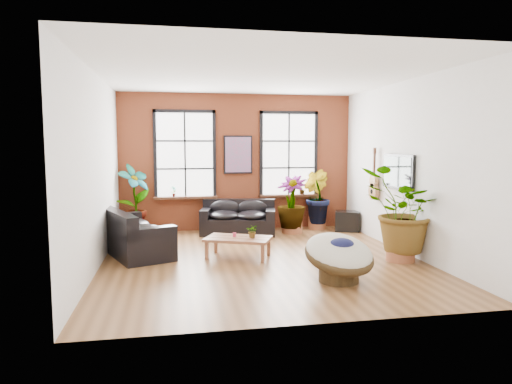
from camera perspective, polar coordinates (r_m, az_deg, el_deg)
room at (r=8.79m, az=0.53°, el=2.91°), size 6.04×6.54×3.54m
sofa_back at (r=11.37m, az=-2.23°, el=-3.32°), size 1.96×1.24×0.83m
sofa_left at (r=9.67m, az=-15.36°, el=-4.99°), size 1.75×2.49×0.91m
coffee_table at (r=8.98m, az=-2.24°, el=-5.98°), size 1.43×1.15×0.48m
papasan_chair at (r=7.55m, az=10.36°, el=-7.79°), size 1.34×1.35×0.84m
poster at (r=11.77m, az=-2.26°, el=4.69°), size 0.74×0.06×0.98m
tv_wall_unit at (r=10.18m, az=16.48°, el=1.94°), size 0.13×1.86×1.20m
media_box at (r=11.97m, az=11.35°, el=-3.57°), size 0.75×0.70×0.51m
pot_back_left at (r=11.51m, az=-14.93°, el=-4.45°), size 0.49×0.49×0.35m
pot_back_right at (r=12.14m, az=7.66°, el=-3.78°), size 0.59×0.59×0.34m
pot_right_wall at (r=9.18m, az=17.60°, el=-7.00°), size 0.70×0.70×0.40m
pot_mid at (r=11.50m, az=4.53°, el=-4.19°), size 0.65×0.65×0.37m
floor_plant_back_left at (r=11.41m, az=-14.91°, el=-0.58°), size 1.01×1.00×1.60m
floor_plant_back_right at (r=12.06m, az=7.49°, el=-0.54°), size 0.89×0.97×1.41m
floor_plant_right_wall at (r=9.03m, az=17.87°, el=-2.22°), size 1.80×1.68×1.63m
floor_plant_mid at (r=11.39m, az=4.47°, el=-1.23°), size 1.02×1.02×1.30m
table_plant at (r=8.92m, az=-0.43°, el=-4.92°), size 0.29×0.27×0.26m
sill_plant_left at (r=11.66m, az=-10.26°, el=0.08°), size 0.17×0.17×0.27m
sill_plant_right at (r=12.13m, az=5.77°, el=0.37°), size 0.19×0.19×0.27m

